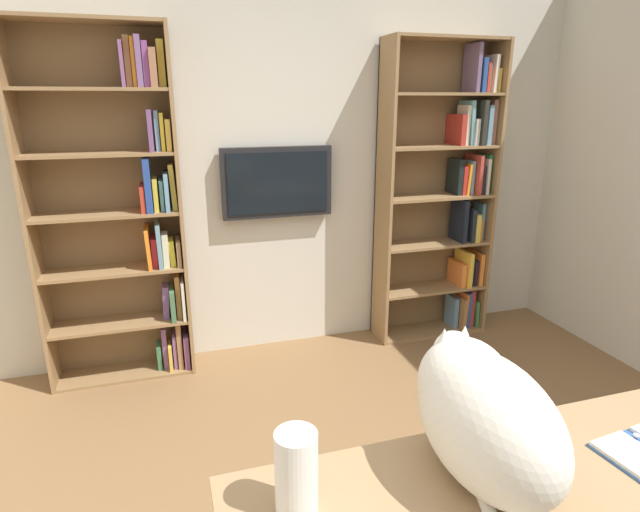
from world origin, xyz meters
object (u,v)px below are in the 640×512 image
(wall_mounted_tv, at_px, (277,182))
(paper_towel_roll, at_px, (296,473))
(bookshelf_right, at_px, (126,213))
(bookshelf_left, at_px, (448,196))
(cat, at_px, (479,411))

(wall_mounted_tv, distance_m, paper_towel_roll, 2.44)
(bookshelf_right, xyz_separation_m, wall_mounted_tv, (-0.98, -0.08, 0.13))
(wall_mounted_tv, bearing_deg, bookshelf_right, 4.83)
(bookshelf_left, bearing_deg, bookshelf_right, -0.05)
(bookshelf_left, height_order, wall_mounted_tv, bookshelf_left)
(cat, bearing_deg, wall_mounted_tv, -89.11)
(bookshelf_left, distance_m, wall_mounted_tv, 1.29)
(paper_towel_roll, bearing_deg, bookshelf_left, -127.61)
(bookshelf_left, height_order, bookshelf_right, bookshelf_right)
(bookshelf_right, relative_size, paper_towel_roll, 9.50)
(bookshelf_right, bearing_deg, wall_mounted_tv, -175.17)
(cat, distance_m, paper_towel_roll, 0.52)
(bookshelf_right, distance_m, cat, 2.51)
(cat, bearing_deg, paper_towel_roll, -0.85)
(bookshelf_left, relative_size, cat, 3.22)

